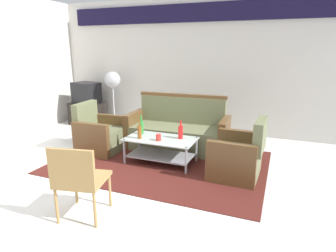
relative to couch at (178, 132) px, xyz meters
The scene contains 15 objects.
ground_plane 1.73m from the couch, 94.30° to the right, with size 14.00×14.00×0.00m, color white.
wall_back 1.79m from the couch, 95.33° to the left, with size 6.52×0.19×2.80m.
rug 0.80m from the couch, 92.19° to the right, with size 3.26×2.26×0.01m, color #511E19.
couch is the anchor object (origin of this frame).
armchair_left 1.39m from the couch, 153.43° to the right, with size 0.73×0.79×0.85m.
armchair_right 1.42m from the couch, 33.38° to the right, with size 0.72×0.78×0.85m.
coffee_table 0.75m from the couch, 91.48° to the right, with size 1.10×0.60×0.40m.
bottle_green 0.79m from the couch, 122.84° to the right, with size 0.08×0.08×0.31m.
bottle_brown 0.95m from the couch, 110.31° to the right, with size 0.06×0.06×0.29m.
bottle_red 0.72m from the couch, 66.79° to the right, with size 0.07×0.07×0.29m.
cup 0.87m from the couch, 90.50° to the right, with size 0.08×0.08×0.10m, color red.
tv_stand 2.75m from the couch, 161.83° to the left, with size 0.80×0.50×0.52m, color black.
television 2.79m from the couch, 161.77° to the left, with size 0.69×0.58×0.48m.
pedestal_fan 2.23m from the couch, 154.55° to the left, with size 0.36×0.36×1.27m.
wicker_chair 2.51m from the couch, 94.31° to the right, with size 0.57×0.57×0.84m.
Camera 1 is at (1.81, -3.00, 1.78)m, focal length 30.79 mm.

